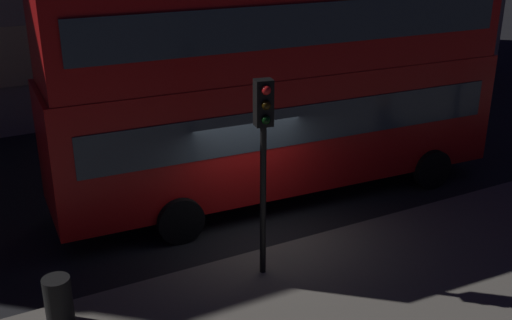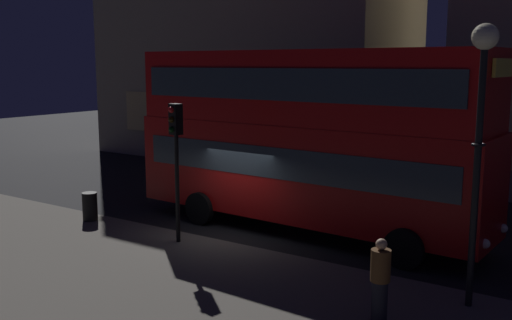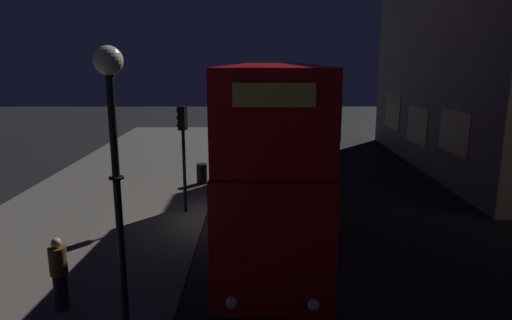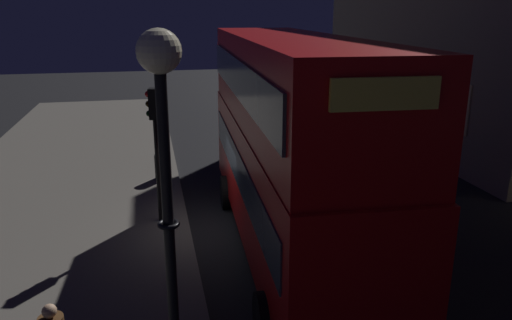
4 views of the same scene
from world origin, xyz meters
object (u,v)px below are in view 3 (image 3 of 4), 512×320
Objects in this scene: double_decker_bus at (275,144)px; traffic_light_near_kerb at (183,137)px; pedestrian at (59,273)px; street_lamp at (113,131)px; litter_bin at (202,174)px.

traffic_light_near_kerb is at bearing -121.80° from double_decker_bus.
pedestrian is at bearing -3.89° from traffic_light_near_kerb.
street_lamp reaches higher than traffic_light_near_kerb.
litter_bin is at bearing 93.09° from pedestrian.
street_lamp is at bearing 11.17° from traffic_light_near_kerb.
litter_bin is (-11.83, 0.15, -3.80)m from street_lamp.
double_decker_bus is 7.02m from pedestrian.
traffic_light_near_kerb reaches higher than litter_bin.
street_lamp is at bearing -0.73° from litter_bin.
traffic_light_near_kerb reaches higher than pedestrian.
litter_bin is at bearing -150.58° from double_decker_bus.
street_lamp reaches higher than double_decker_bus.
pedestrian is (4.47, -4.99, -2.09)m from double_decker_bus.
litter_bin is at bearing 179.27° from street_lamp.
pedestrian is (-1.25, -1.81, -3.39)m from street_lamp.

